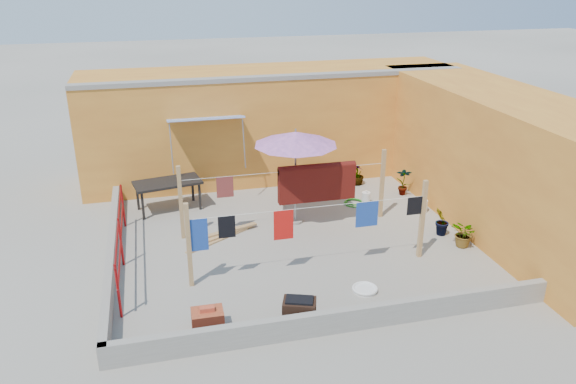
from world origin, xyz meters
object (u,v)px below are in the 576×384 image
object	(u,v)px
water_jug_a	(366,198)
plant_back_a	(314,176)
brick_stack	(208,320)
outdoor_table	(168,184)
water_jug_b	(423,206)
patio_umbrella	(296,139)
white_basin	(365,289)
green_hose	(354,203)
brazier	(299,312)

from	to	relation	value
water_jug_a	plant_back_a	distance (m)	1.83
brick_stack	plant_back_a	size ratio (longest dim) A/B	0.80
outdoor_table	water_jug_a	world-z (taller)	outdoor_table
water_jug_b	patio_umbrella	bearing A→B (deg)	176.85
white_basin	green_hose	distance (m)	4.40
patio_umbrella	green_hose	xyz separation A→B (m)	(1.84, 0.74, -2.14)
water_jug_b	plant_back_a	xyz separation A→B (m)	(-2.26, 2.39, 0.19)
patio_umbrella	outdoor_table	world-z (taller)	patio_umbrella
outdoor_table	white_basin	distance (m)	6.19
water_jug_a	green_hose	world-z (taller)	water_jug_a
brick_stack	outdoor_table	bearing A→B (deg)	93.88
water_jug_b	green_hose	world-z (taller)	water_jug_b
outdoor_table	brazier	xyz separation A→B (m)	(1.99, -5.77, -0.46)
outdoor_table	water_jug_b	world-z (taller)	outdoor_table
water_jug_b	plant_back_a	distance (m)	3.30
brazier	green_hose	xyz separation A→B (m)	(2.87, 4.94, -0.22)
green_hose	water_jug_b	bearing A→B (deg)	-30.62
brazier	white_basin	xyz separation A→B (m)	(1.55, 0.74, -0.21)
brick_stack	plant_back_a	distance (m)	7.27
patio_umbrella	white_basin	xyz separation A→B (m)	(0.51, -3.46, -2.13)
outdoor_table	plant_back_a	distance (m)	4.23
outdoor_table	brick_stack	size ratio (longest dim) A/B	3.22
patio_umbrella	water_jug_a	xyz separation A→B (m)	(2.16, 0.69, -2.01)
plant_back_a	water_jug_b	bearing A→B (deg)	-46.57
outdoor_table	water_jug_a	size ratio (longest dim) A/B	4.90
white_basin	plant_back_a	size ratio (longest dim) A/B	0.73
brick_stack	water_jug_a	distance (m)	6.71
brick_stack	water_jug_b	xyz separation A→B (m)	(6.05, 3.81, -0.04)
water_jug_a	brick_stack	bearing A→B (deg)	-135.72
white_basin	plant_back_a	distance (m)	5.71
outdoor_table	water_jug_b	xyz separation A→B (m)	(6.43, -1.76, -0.55)
patio_umbrella	brick_stack	size ratio (longest dim) A/B	4.34
white_basin	plant_back_a	bearing A→B (deg)	83.67
patio_umbrella	white_basin	distance (m)	4.10
outdoor_table	white_basin	xyz separation A→B (m)	(3.54, -5.04, -0.67)
outdoor_table	water_jug_a	bearing A→B (deg)	-9.71
outdoor_table	brazier	distance (m)	6.12
brazier	water_jug_a	size ratio (longest dim) A/B	1.83
patio_umbrella	outdoor_table	xyz separation A→B (m)	(-3.02, 1.58, -1.46)
water_jug_a	water_jug_b	world-z (taller)	same
brazier	green_hose	world-z (taller)	brazier
brazier	water_jug_b	size ratio (longest dim) A/B	1.83
white_basin	plant_back_a	world-z (taller)	plant_back_a
white_basin	plant_back_a	xyz separation A→B (m)	(0.63, 5.66, 0.31)
brazier	plant_back_a	bearing A→B (deg)	71.23
plant_back_a	water_jug_a	bearing A→B (deg)	-56.02
water_jug_a	patio_umbrella	bearing A→B (deg)	-162.32
outdoor_table	plant_back_a	bearing A→B (deg)	8.55
plant_back_a	patio_umbrella	bearing A→B (deg)	-117.42
brick_stack	white_basin	bearing A→B (deg)	9.64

